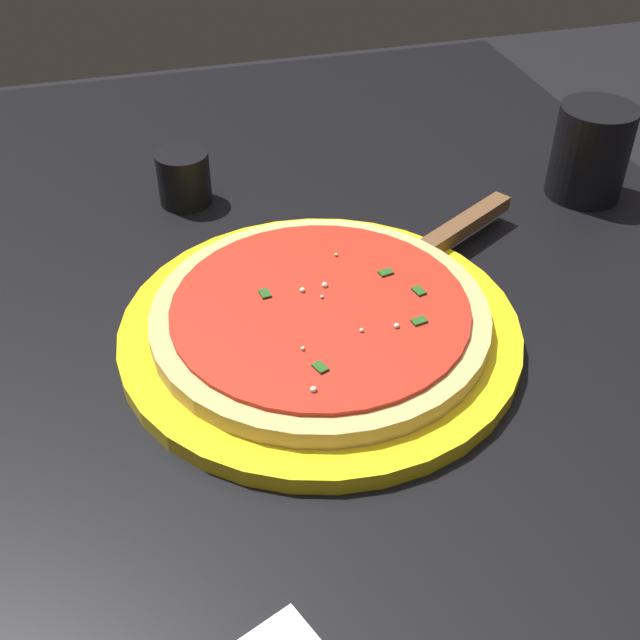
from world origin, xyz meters
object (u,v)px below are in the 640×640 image
Objects in this scene: serving_plate at (320,331)px; cup_small_sauce at (184,178)px; pizza at (320,315)px; pizza_server at (439,243)px; cup_tall_drink at (591,152)px.

serving_plate is 0.27m from cup_small_sauce.
pizza reaches higher than serving_plate.
pizza is 0.16m from pizza_server.
pizza is at bearing -163.40° from cup_small_sauce.
pizza_server is 2.14× the size of cup_tall_drink.
cup_small_sauce reaches higher than pizza_server.
serving_plate is at bearing 52.84° from pizza.
cup_tall_drink is (0.16, -0.34, 0.02)m from pizza.
pizza is 0.27m from cup_small_sauce.
pizza_server reaches higher than serving_plate.
pizza is at bearing 120.42° from pizza_server.
pizza_server is 0.28m from cup_small_sauce.
pizza is at bearing -127.16° from serving_plate.
pizza_server is (0.08, -0.14, -0.00)m from pizza.
pizza is 1.33× the size of pizza_server.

